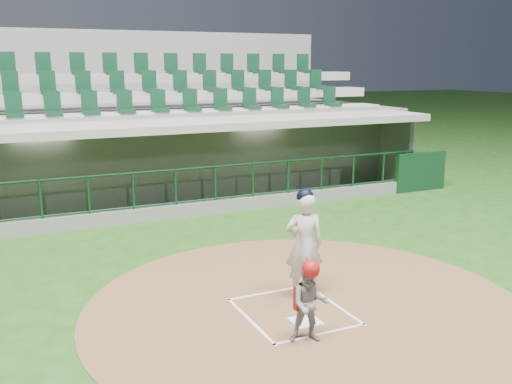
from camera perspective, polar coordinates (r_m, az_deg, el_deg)
ground at (r=9.49m, az=2.84°, el=-11.25°), size 120.00×120.00×0.00m
dirt_circle at (r=9.46m, az=5.06°, el=-11.33°), size 7.20×7.20×0.01m
home_plate at (r=8.92m, az=4.98°, el=-12.75°), size 0.43×0.43×0.02m
batter_box_chalk at (r=9.24m, az=3.72°, el=-11.83°), size 1.55×1.80×0.01m
dugout_structure at (r=16.28m, az=-9.70°, el=2.31°), size 16.40×3.70×3.00m
seating_deck at (r=19.17m, az=-12.42°, el=5.14°), size 17.00×6.72×5.15m
batter at (r=9.57m, az=4.83°, el=-5.07°), size 0.91×0.94×1.85m
catcher at (r=8.14m, az=5.39°, el=-10.84°), size 0.67×0.60×1.20m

